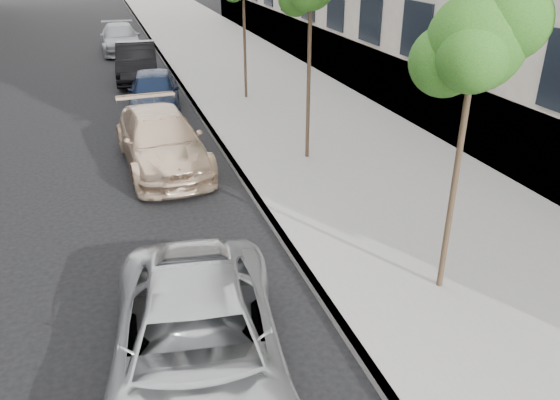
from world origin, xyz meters
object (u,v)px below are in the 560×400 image
suv (161,140)px  sedan_blue (154,92)px  tree_near (478,42)px  minivan (198,348)px  sedan_black (137,62)px  sedan_rear (120,38)px

suv → sedan_blue: (0.40, 5.22, -0.00)m
tree_near → sedan_blue: tree_near is taller
minivan → suv: (0.55, 8.31, 0.03)m
minivan → sedan_blue: bearing=94.4°
minivan → sedan_black: sedan_black is taller
sedan_black → sedan_rear: bearing=97.1°
suv → sedan_blue: size_ratio=1.18×
suv → sedan_black: sedan_black is taller
tree_near → minivan: size_ratio=0.99×
tree_near → suv: (-3.84, 7.37, -3.53)m
minivan → suv: suv is taller
tree_near → sedan_rear: 25.00m
suv → sedan_rear: (-0.05, 17.07, -0.01)m
minivan → sedan_rear: sedan_rear is taller
tree_near → sedan_blue: 13.51m
suv → sedan_black: (0.23, 10.28, 0.05)m
tree_near → sedan_blue: size_ratio=1.17×
sedan_blue → sedan_rear: size_ratio=0.87×
sedan_rear → tree_near: bearing=-81.0°
minivan → sedan_black: 18.60m
tree_near → suv: 9.03m
tree_near → sedan_black: (-3.60, 17.65, -3.48)m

